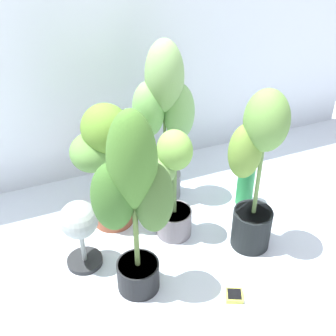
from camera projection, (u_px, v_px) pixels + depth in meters
name	position (u px, v px, depth m)	size (l,w,h in m)	color
ground_plane	(187.00, 249.00, 2.41)	(8.00, 8.00, 0.00)	silver
mylar_back_wall	(128.00, 11.00, 2.48)	(3.20, 0.01, 2.00)	silver
potted_plant_center	(170.00, 182.00, 2.31)	(0.29, 0.24, 0.64)	slate
potted_plant_front_left	(134.00, 197.00, 1.89)	(0.41, 0.28, 0.96)	black
potted_plant_back_left	(106.00, 157.00, 2.34)	(0.38, 0.35, 0.73)	#984F34
potted_plant_front_right	(256.00, 165.00, 2.15)	(0.32, 0.29, 0.90)	black
potted_plant_back_center	(164.00, 109.00, 2.45)	(0.38, 0.27, 0.97)	slate
hygrometer_box	(234.00, 296.00, 2.14)	(0.11, 0.11, 0.03)	#CACC4B
floor_fan	(80.00, 225.00, 2.18)	(0.26, 0.26, 0.38)	#222426
nutrient_bottle	(245.00, 185.00, 2.65)	(0.10, 0.10, 0.28)	#238641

